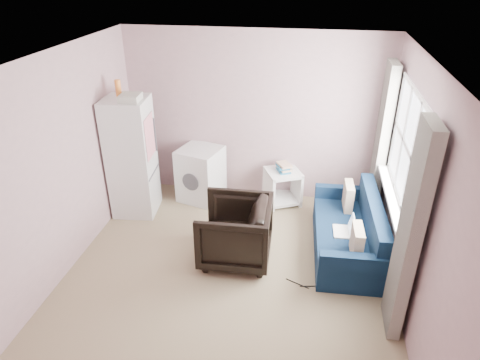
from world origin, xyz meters
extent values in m
cube|color=#8E7B5D|center=(0.00, 0.00, -0.01)|extent=(3.80, 4.20, 0.02)
cube|color=silver|center=(0.00, 0.00, 2.51)|extent=(3.80, 4.20, 0.02)
cube|color=#AA868C|center=(0.00, 2.11, 1.25)|extent=(3.80, 0.02, 2.50)
cube|color=#AA868C|center=(0.00, -2.11, 1.25)|extent=(3.80, 0.02, 2.50)
cube|color=#AA868C|center=(-1.91, 0.00, 1.25)|extent=(0.02, 4.20, 2.50)
cube|color=#AA868C|center=(1.91, 0.00, 1.25)|extent=(0.02, 4.20, 2.50)
cube|color=white|center=(1.89, 0.70, 1.50)|extent=(0.01, 1.60, 1.20)
imported|color=black|center=(0.02, 0.41, 0.43)|extent=(0.81, 0.86, 0.86)
cube|color=silver|center=(-1.60, 1.28, 0.85)|extent=(0.64, 0.64, 1.70)
cube|color=#414148|center=(-1.31, 1.31, 0.63)|extent=(0.06, 0.54, 0.02)
cube|color=#414148|center=(-1.33, 1.53, 1.11)|extent=(0.02, 0.03, 0.48)
cube|color=white|center=(-1.30, 1.29, 1.18)|extent=(0.05, 0.41, 0.58)
cylinder|color=orange|center=(-1.69, 1.32, 1.81)|extent=(0.08, 0.08, 0.23)
cube|color=#B4B4A9|center=(-1.48, 1.20, 1.74)|extent=(0.28, 0.31, 0.09)
cube|color=silver|center=(-0.76, 1.79, 0.41)|extent=(0.72, 0.72, 0.82)
cube|color=#414148|center=(-0.77, 1.77, 0.79)|extent=(0.66, 0.65, 0.05)
cylinder|color=#414148|center=(-0.84, 1.51, 0.42)|extent=(0.27, 0.09, 0.27)
cube|color=white|center=(0.48, 1.87, 0.50)|extent=(0.63, 0.63, 0.04)
cube|color=white|center=(0.48, 1.87, 0.06)|extent=(0.63, 0.63, 0.04)
cube|color=white|center=(0.28, 1.78, 0.27)|extent=(0.24, 0.45, 0.53)
cube|color=white|center=(0.68, 1.96, 0.27)|extent=(0.24, 0.45, 0.53)
cube|color=#206186|center=(0.48, 1.87, 0.54)|extent=(0.24, 0.28, 0.03)
cube|color=tan|center=(0.49, 1.88, 0.57)|extent=(0.25, 0.28, 0.03)
cube|color=#206186|center=(0.47, 1.87, 0.60)|extent=(0.23, 0.27, 0.03)
cube|color=tan|center=(0.49, 1.87, 0.64)|extent=(0.26, 0.28, 0.03)
cube|color=#0E2541|center=(1.37, 0.76, 0.18)|extent=(0.82, 1.62, 0.35)
cube|color=#0E2541|center=(1.66, 0.78, 0.55)|extent=(0.23, 1.59, 0.39)
cube|color=#0E2541|center=(1.40, 0.00, 0.44)|extent=(0.75, 0.16, 0.18)
cube|color=#0E2541|center=(1.33, 1.53, 0.44)|extent=(0.75, 0.16, 0.18)
cube|color=#BCA88E|center=(1.43, 0.26, 0.53)|extent=(0.12, 0.36, 0.35)
cube|color=#BCA88E|center=(1.39, 1.28, 0.53)|extent=(0.12, 0.36, 0.35)
cube|color=white|center=(1.30, 0.67, 0.36)|extent=(0.22, 0.30, 0.02)
cube|color=silver|center=(1.41, 0.68, 0.46)|extent=(0.07, 0.29, 0.19)
cube|color=white|center=(1.82, 0.70, 0.87)|extent=(0.14, 1.70, 0.04)
cube|color=white|center=(1.87, 0.70, 0.90)|extent=(0.02, 1.68, 0.05)
cube|color=white|center=(1.87, 0.70, 1.50)|extent=(0.02, 1.68, 0.05)
cube|color=white|center=(1.87, 0.70, 2.10)|extent=(0.02, 1.68, 0.05)
cube|color=white|center=(1.87, -0.10, 1.50)|extent=(0.02, 0.05, 1.20)
cube|color=white|center=(1.87, 0.43, 1.50)|extent=(0.02, 0.05, 1.20)
cube|color=white|center=(1.87, 0.97, 1.50)|extent=(0.02, 0.05, 1.20)
cube|color=white|center=(1.87, 1.50, 1.50)|extent=(0.02, 0.05, 1.20)
cube|color=beige|center=(1.78, -0.38, 1.10)|extent=(0.12, 0.46, 2.18)
cube|color=beige|center=(1.78, 1.78, 1.10)|extent=(0.12, 0.46, 2.18)
cylinder|color=black|center=(0.99, 0.04, 0.01)|extent=(0.29, 0.07, 0.01)
cylinder|color=black|center=(0.81, 0.05, 0.01)|extent=(0.27, 0.13, 0.01)
camera|label=1|loc=(0.81, -3.79, 3.35)|focal=32.00mm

